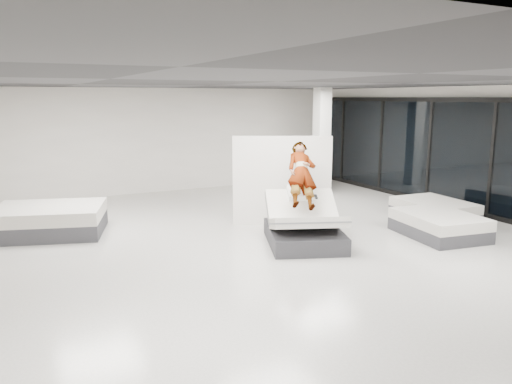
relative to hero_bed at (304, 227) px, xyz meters
The scene contains 10 objects.
room 1.42m from the hero_bed, behind, with size 14.00×14.04×3.20m.
hero_bed is the anchor object (origin of this frame).
person 0.89m from the hero_bed, 69.02° to the left, with size 0.64×0.42×1.75m, color slate.
remote 0.66m from the hero_bed, 31.27° to the right, with size 0.05×0.14×0.03m, color black.
divider_panel 1.79m from the hero_bed, 76.47° to the left, with size 2.26×0.10×2.06m, color white.
flat_bed_right_far 3.86m from the hero_bed, ahead, with size 1.42×1.83×0.48m.
flat_bed_right_near 2.98m from the hero_bed, 15.31° to the right, with size 1.58×1.96×0.49m.
flat_bed_left_far 5.49m from the hero_bed, 145.69° to the left, with size 2.63×2.26×0.62m.
column 5.64m from the hero_bed, 52.88° to the left, with size 0.40×0.40×3.20m, color silver.
storefront_glazing 5.34m from the hero_bed, ahead, with size 0.12×13.40×2.92m.
Camera 1 is at (-4.51, -8.14, 2.92)m, focal length 35.00 mm.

